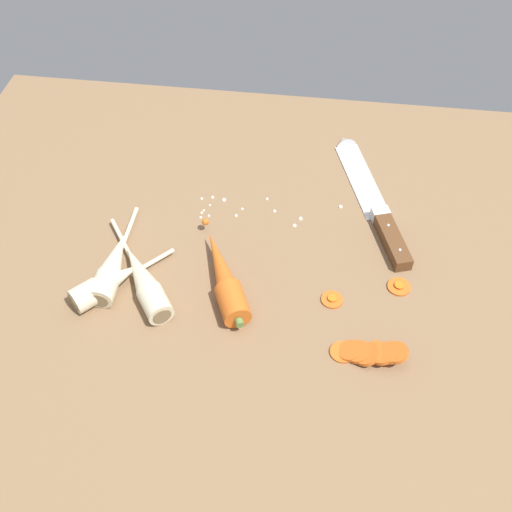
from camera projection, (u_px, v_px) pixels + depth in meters
The scene contains 10 objects.
ground_plane at pixel (258, 261), 101.65cm from camera, with size 120.00×90.00×4.00cm, color brown.
chefs_knife at pixel (369, 194), 108.53cm from camera, with size 14.24×33.97×4.18cm.
whole_carrot at pixel (224, 277), 94.03cm from camera, with size 11.06×20.75×4.20cm.
parsnip_front at pixel (107, 284), 93.37cm from camera, with size 13.88×14.66×4.00cm.
parsnip_mid_left at pixel (144, 281), 93.73cm from camera, with size 15.15×20.32×4.00cm.
parsnip_mid_right at pixel (112, 267), 95.62cm from camera, with size 4.03×20.86×4.00cm.
carrot_slice_stack at pixel (370, 352), 86.21cm from camera, with size 10.85×4.18×3.43cm.
carrot_slice_stray_near at pixel (332, 299), 93.48cm from camera, with size 3.37×3.37×0.70cm.
carrot_slice_stray_mid at pixel (399, 286), 95.13cm from camera, with size 3.60×3.60×0.70cm.
mince_crumbs at pixel (260, 209), 106.46cm from camera, with size 25.18×6.58×0.76cm.
Camera 1 is at (8.41, -65.77, 75.05)cm, focal length 42.94 mm.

